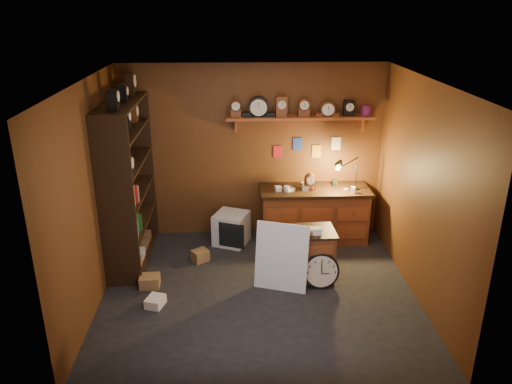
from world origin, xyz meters
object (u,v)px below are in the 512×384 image
at_px(big_round_clock, 321,271).
at_px(workbench, 314,211).
at_px(low_cabinet, 311,252).
at_px(shelving_unit, 126,177).

bearing_deg(big_round_clock, workbench, 85.23).
bearing_deg(low_cabinet, shelving_unit, 164.05).
relative_size(shelving_unit, big_round_clock, 5.36).
distance_m(shelving_unit, low_cabinet, 2.75).
bearing_deg(shelving_unit, big_round_clock, -19.21).
bearing_deg(shelving_unit, low_cabinet, -14.38).
relative_size(workbench, big_round_clock, 3.48).
relative_size(workbench, low_cabinet, 2.13).
height_order(shelving_unit, big_round_clock, shelving_unit).
xyz_separation_m(low_cabinet, big_round_clock, (0.09, -0.27, -0.15)).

